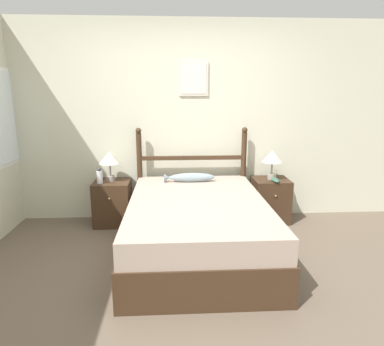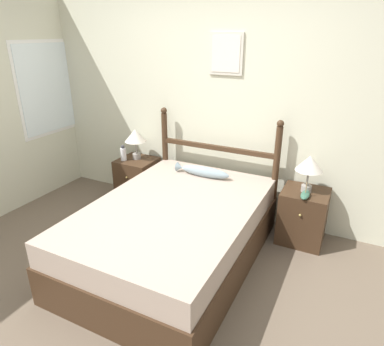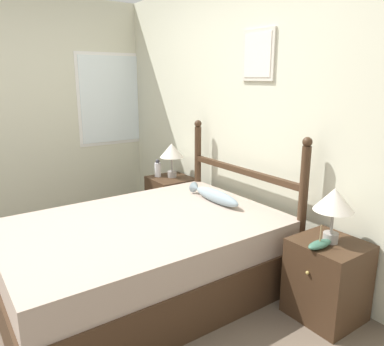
{
  "view_description": "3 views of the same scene",
  "coord_description": "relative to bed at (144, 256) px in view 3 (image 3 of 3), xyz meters",
  "views": [
    {
      "loc": [
        -0.1,
        -2.75,
        1.66
      ],
      "look_at": [
        0.11,
        0.98,
        0.77
      ],
      "focal_mm": 32.0,
      "sensor_mm": 36.0,
      "label": 1
    },
    {
      "loc": [
        1.52,
        -1.79,
        2.03
      ],
      "look_at": [
        0.15,
        0.95,
        0.76
      ],
      "focal_mm": 32.0,
      "sensor_mm": 36.0,
      "label": 2
    },
    {
      "loc": [
        2.53,
        -0.64,
        1.64
      ],
      "look_at": [
        0.11,
        1.05,
        0.88
      ],
      "focal_mm": 35.0,
      "sensor_mm": 36.0,
      "label": 3
    }
  ],
  "objects": [
    {
      "name": "table_lamp_right",
      "position": [
        1.02,
        0.88,
        0.56
      ],
      "size": [
        0.26,
        0.26,
        0.38
      ],
      "color": "gray",
      "rests_on": "nightstand_right"
    },
    {
      "name": "wall_left",
      "position": [
        -2.27,
        -0.55,
        0.99
      ],
      "size": [
        0.08,
        6.4,
        2.55
      ],
      "color": "beige",
      "rests_on": "ground_plane"
    },
    {
      "name": "bed",
      "position": [
        0.0,
        0.0,
        0.0
      ],
      "size": [
        1.42,
        2.07,
        0.58
      ],
      "color": "#3D2819",
      "rests_on": "ground_plane"
    },
    {
      "name": "bottle",
      "position": [
        -1.15,
        0.79,
        0.36
      ],
      "size": [
        0.07,
        0.07,
        0.2
      ],
      "color": "white",
      "rests_on": "nightstand_left"
    },
    {
      "name": "nightstand_right",
      "position": [
        1.02,
        0.88,
        -0.01
      ],
      "size": [
        0.45,
        0.45,
        0.56
      ],
      "color": "#3D2819",
      "rests_on": "ground_plane"
    },
    {
      "name": "table_lamp_left",
      "position": [
        -1.03,
        0.91,
        0.56
      ],
      "size": [
        0.26,
        0.26,
        0.38
      ],
      "color": "gray",
      "rests_on": "nightstand_left"
    },
    {
      "name": "headboard",
      "position": [
        0.0,
        1.0,
        0.38
      ],
      "size": [
        1.42,
        0.07,
        1.22
      ],
      "color": "#3D2819",
      "rests_on": "ground_plane"
    },
    {
      "name": "fish_pillow",
      "position": [
        -0.04,
        0.72,
        0.35
      ],
      "size": [
        0.62,
        0.11,
        0.11
      ],
      "color": "#8499A3",
      "rests_on": "bed"
    },
    {
      "name": "wall_back",
      "position": [
        -0.14,
        1.15,
        0.99
      ],
      "size": [
        6.4,
        0.08,
        2.55
      ],
      "color": "beige",
      "rests_on": "ground_plane"
    },
    {
      "name": "nightstand_left",
      "position": [
        -1.02,
        0.88,
        -0.01
      ],
      "size": [
        0.45,
        0.45,
        0.56
      ],
      "color": "#3D2819",
      "rests_on": "ground_plane"
    },
    {
      "name": "model_boat",
      "position": [
        1.03,
        0.74,
        0.3
      ],
      "size": [
        0.08,
        0.21,
        0.16
      ],
      "color": "#386651",
      "rests_on": "nightstand_right"
    },
    {
      "name": "ground_plane",
      "position": [
        -0.14,
        -0.58,
        -0.29
      ],
      "size": [
        16.0,
        16.0,
        0.0
      ],
      "primitive_type": "plane",
      "color": "brown"
    }
  ]
}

